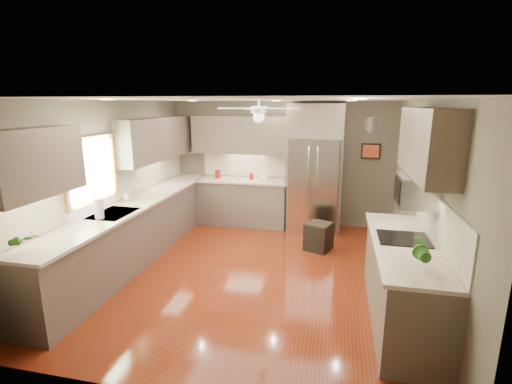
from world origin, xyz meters
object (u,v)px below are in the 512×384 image
at_px(potted_plant_right, 420,250).
at_px(canister_a, 218,174).
at_px(bowl, 264,179).
at_px(refrigerator, 314,170).
at_px(canister_c, 237,175).
at_px(microwave, 416,191).
at_px(potted_plant_left, 27,239).
at_px(soap_bottle, 127,196).
at_px(paper_towel, 99,209).
at_px(canister_d, 251,177).
at_px(stool, 319,236).

bearing_deg(potted_plant_right, canister_a, 130.96).
xyz_separation_m(canister_a, bowl, (0.99, -0.04, -0.06)).
distance_m(bowl, refrigerator, 1.01).
xyz_separation_m(canister_c, microwave, (2.88, -2.74, 0.45)).
height_order(potted_plant_left, bowl, potted_plant_left).
height_order(canister_a, soap_bottle, same).
bearing_deg(canister_c, paper_towel, -110.27).
height_order(soap_bottle, refrigerator, refrigerator).
distance_m(canister_a, soap_bottle, 2.24).
height_order(soap_bottle, bowl, soap_bottle).
bearing_deg(canister_c, microwave, -43.58).
distance_m(potted_plant_right, microwave, 1.00).
height_order(canister_a, microwave, microwave).
distance_m(canister_a, refrigerator, 1.98).
xyz_separation_m(canister_a, soap_bottle, (-0.81, -2.09, 0.00)).
xyz_separation_m(canister_d, microwave, (2.59, -2.78, 0.48)).
height_order(canister_d, stool, canister_d).
distance_m(soap_bottle, bowl, 2.73).
xyz_separation_m(canister_d, refrigerator, (1.26, -0.07, 0.19)).
distance_m(refrigerator, stool, 1.43).
relative_size(canister_d, soap_bottle, 0.77).
height_order(canister_d, potted_plant_left, potted_plant_left).
relative_size(potted_plant_right, bowl, 1.75).
height_order(stool, paper_towel, paper_towel).
bearing_deg(potted_plant_right, microwave, 83.83).
bearing_deg(potted_plant_left, bowl, 68.10).
xyz_separation_m(potted_plant_left, bowl, (1.67, 4.15, -0.14)).
height_order(potted_plant_left, microwave, microwave).
bearing_deg(canister_c, potted_plant_right, -52.78).
relative_size(refrigerator, paper_towel, 8.46).
relative_size(potted_plant_right, microwave, 0.64).
bearing_deg(bowl, canister_d, 168.45).
distance_m(soap_bottle, potted_plant_right, 4.32).
height_order(canister_c, bowl, canister_c).
bearing_deg(soap_bottle, potted_plant_left, -86.20).
bearing_deg(refrigerator, paper_towel, -132.15).
distance_m(canister_a, canister_d, 0.71).
relative_size(bowl, refrigerator, 0.08).
relative_size(potted_plant_left, potted_plant_right, 0.92).
xyz_separation_m(canister_d, potted_plant_left, (-1.38, -4.20, 0.10)).
relative_size(canister_a, refrigerator, 0.07).
relative_size(canister_a, stool, 0.35).
xyz_separation_m(potted_plant_right, paper_towel, (-3.88, 0.70, -0.03)).
bearing_deg(canister_d, bowl, -11.55).
bearing_deg(refrigerator, canister_a, 178.34).
xyz_separation_m(potted_plant_left, potted_plant_right, (3.87, 0.50, 0.01)).
xyz_separation_m(canister_c, canister_d, (0.29, 0.03, -0.03)).
distance_m(canister_c, soap_bottle, 2.40).
height_order(potted_plant_right, paper_towel, potted_plant_right).
relative_size(potted_plant_left, paper_towel, 1.11).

